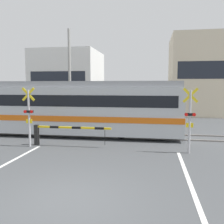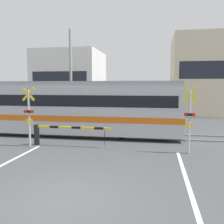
# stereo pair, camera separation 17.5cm
# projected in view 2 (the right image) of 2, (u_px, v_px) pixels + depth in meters

# --- Properties ---
(ground_plane) EXTENTS (160.00, 160.00, 0.00)m
(ground_plane) POSITION_uv_depth(u_px,v_px,m) (64.00, 199.00, 6.70)
(ground_plane) COLOR #444749
(rail_track_near) EXTENTS (50.00, 0.10, 0.08)m
(rail_track_near) POSITION_uv_depth(u_px,v_px,m) (114.00, 138.00, 14.49)
(rail_track_near) COLOR gray
(rail_track_near) RESTS_ON ground_plane
(rail_track_far) EXTENTS (50.00, 0.10, 0.08)m
(rail_track_far) POSITION_uv_depth(u_px,v_px,m) (118.00, 133.00, 15.89)
(rail_track_far) COLOR gray
(rail_track_far) RESTS_ON ground_plane
(road_stripe_right) EXTENTS (0.14, 9.37, 0.01)m
(road_stripe_right) POSITION_uv_depth(u_px,v_px,m) (192.00, 198.00, 6.78)
(road_stripe_right) COLOR white
(road_stripe_right) RESTS_ON ground_plane
(commuter_train) EXTENTS (18.23, 3.04, 3.30)m
(commuter_train) POSITION_uv_depth(u_px,v_px,m) (36.00, 106.00, 15.92)
(commuter_train) COLOR #B7BCC1
(commuter_train) RESTS_ON ground_plane
(crossing_barrier_near) EXTENTS (3.98, 0.20, 1.05)m
(crossing_barrier_near) POSITION_uv_depth(u_px,v_px,m) (56.00, 131.00, 12.63)
(crossing_barrier_near) COLOR black
(crossing_barrier_near) RESTS_ON ground_plane
(crossing_barrier_far) EXTENTS (3.98, 0.20, 1.05)m
(crossing_barrier_far) POSITION_uv_depth(u_px,v_px,m) (159.00, 119.00, 17.19)
(crossing_barrier_far) COLOR black
(crossing_barrier_far) RESTS_ON ground_plane
(crossing_signal_left) EXTENTS (0.68, 0.15, 2.96)m
(crossing_signal_left) POSITION_uv_depth(u_px,v_px,m) (29.00, 114.00, 12.41)
(crossing_signal_left) COLOR #B2B2B7
(crossing_signal_left) RESTS_ON ground_plane
(crossing_signal_right) EXTENTS (0.68, 0.15, 2.96)m
(crossing_signal_right) POSITION_uv_depth(u_px,v_px,m) (189.00, 118.00, 11.07)
(crossing_signal_right) COLOR #B2B2B7
(crossing_signal_right) RESTS_ON ground_plane
(pedestrian) EXTENTS (0.38, 0.22, 1.57)m
(pedestrian) POSITION_uv_depth(u_px,v_px,m) (126.00, 112.00, 20.56)
(pedestrian) COLOR brown
(pedestrian) RESTS_ON ground_plane
(building_left_of_street) EXTENTS (6.98, 7.03, 6.93)m
(building_left_of_street) POSITION_uv_depth(u_px,v_px,m) (71.00, 82.00, 29.04)
(building_left_of_street) COLOR white
(building_left_of_street) RESTS_ON ground_plane
(building_right_of_street) EXTENTS (5.64, 7.03, 8.18)m
(building_right_of_street) POSITION_uv_depth(u_px,v_px,m) (199.00, 76.00, 26.48)
(building_right_of_street) COLOR beige
(building_right_of_street) RESTS_ON ground_plane
(utility_pole_streetside) EXTENTS (0.22, 0.22, 7.63)m
(utility_pole_streetside) POSITION_uv_depth(u_px,v_px,m) (71.00, 76.00, 20.57)
(utility_pole_streetside) COLOR gray
(utility_pole_streetside) RESTS_ON ground_plane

